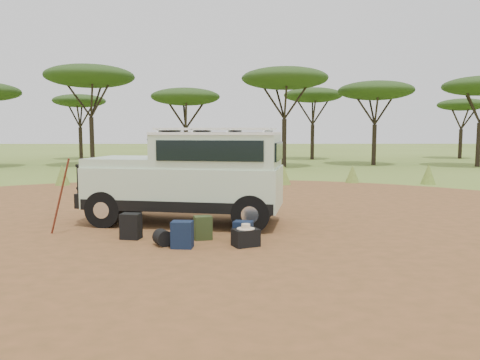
{
  "coord_description": "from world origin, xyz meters",
  "views": [
    {
      "loc": [
        0.99,
        -10.63,
        2.19
      ],
      "look_at": [
        1.12,
        0.74,
        1.0
      ],
      "focal_mm": 35.0,
      "sensor_mm": 36.0,
      "label": 1
    }
  ],
  "objects_px": {
    "backpack_black": "(131,226)",
    "hard_case": "(246,238)",
    "safari_vehicle": "(192,178)",
    "walking_staff": "(60,197)",
    "backpack_olive": "(203,228)",
    "duffel_navy": "(243,231)",
    "backpack_navy": "(182,235)"
  },
  "relations": [
    {
      "from": "safari_vehicle",
      "to": "hard_case",
      "type": "distance_m",
      "value": 2.72
    },
    {
      "from": "duffel_navy",
      "to": "safari_vehicle",
      "type": "bearing_deg",
      "value": 137.81
    },
    {
      "from": "backpack_black",
      "to": "backpack_olive",
      "type": "distance_m",
      "value": 1.47
    },
    {
      "from": "safari_vehicle",
      "to": "backpack_black",
      "type": "height_order",
      "value": "safari_vehicle"
    },
    {
      "from": "walking_staff",
      "to": "duffel_navy",
      "type": "xyz_separation_m",
      "value": [
        3.84,
        -0.66,
        -0.61
      ]
    },
    {
      "from": "walking_staff",
      "to": "hard_case",
      "type": "xyz_separation_m",
      "value": [
        3.89,
        -1.05,
        -0.65
      ]
    },
    {
      "from": "safari_vehicle",
      "to": "hard_case",
      "type": "bearing_deg",
      "value": -50.72
    },
    {
      "from": "backpack_olive",
      "to": "hard_case",
      "type": "xyz_separation_m",
      "value": [
        0.85,
        -0.56,
        -0.07
      ]
    },
    {
      "from": "backpack_black",
      "to": "backpack_olive",
      "type": "bearing_deg",
      "value": 8.04
    },
    {
      "from": "backpack_navy",
      "to": "safari_vehicle",
      "type": "bearing_deg",
      "value": 96.61
    },
    {
      "from": "walking_staff",
      "to": "backpack_olive",
      "type": "height_order",
      "value": "walking_staff"
    },
    {
      "from": "duffel_navy",
      "to": "backpack_navy",
      "type": "bearing_deg",
      "value": -140.59
    },
    {
      "from": "walking_staff",
      "to": "backpack_navy",
      "type": "xyz_separation_m",
      "value": [
        2.69,
        -1.17,
        -0.56
      ]
    },
    {
      "from": "safari_vehicle",
      "to": "backpack_olive",
      "type": "xyz_separation_m",
      "value": [
        0.37,
        -1.69,
        -0.85
      ]
    },
    {
      "from": "backpack_olive",
      "to": "duffel_navy",
      "type": "distance_m",
      "value": 0.83
    },
    {
      "from": "backpack_navy",
      "to": "duffel_navy",
      "type": "height_order",
      "value": "backpack_navy"
    },
    {
      "from": "duffel_navy",
      "to": "hard_case",
      "type": "xyz_separation_m",
      "value": [
        0.04,
        -0.39,
        -0.04
      ]
    },
    {
      "from": "backpack_navy",
      "to": "duffel_navy",
      "type": "distance_m",
      "value": 1.26
    },
    {
      "from": "backpack_black",
      "to": "walking_staff",
      "type": "bearing_deg",
      "value": 176.44
    },
    {
      "from": "backpack_olive",
      "to": "hard_case",
      "type": "height_order",
      "value": "backpack_olive"
    },
    {
      "from": "safari_vehicle",
      "to": "backpack_olive",
      "type": "distance_m",
      "value": 1.93
    },
    {
      "from": "walking_staff",
      "to": "backpack_olive",
      "type": "bearing_deg",
      "value": -76.53
    },
    {
      "from": "duffel_navy",
      "to": "hard_case",
      "type": "distance_m",
      "value": 0.39
    },
    {
      "from": "backpack_black",
      "to": "backpack_olive",
      "type": "height_order",
      "value": "backpack_black"
    },
    {
      "from": "safari_vehicle",
      "to": "hard_case",
      "type": "height_order",
      "value": "safari_vehicle"
    },
    {
      "from": "backpack_black",
      "to": "hard_case",
      "type": "relative_size",
      "value": 1.11
    },
    {
      "from": "safari_vehicle",
      "to": "backpack_black",
      "type": "xyz_separation_m",
      "value": [
        -1.1,
        -1.61,
        -0.83
      ]
    },
    {
      "from": "safari_vehicle",
      "to": "walking_staff",
      "type": "distance_m",
      "value": 2.93
    },
    {
      "from": "backpack_olive",
      "to": "hard_case",
      "type": "relative_size",
      "value": 1.02
    },
    {
      "from": "backpack_black",
      "to": "hard_case",
      "type": "height_order",
      "value": "backpack_black"
    },
    {
      "from": "safari_vehicle",
      "to": "duffel_navy",
      "type": "relative_size",
      "value": 11.91
    },
    {
      "from": "hard_case",
      "to": "backpack_navy",
      "type": "bearing_deg",
      "value": 161.95
    }
  ]
}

